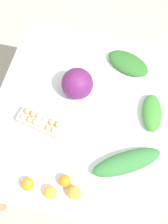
{
  "coord_description": "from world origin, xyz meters",
  "views": [
    {
      "loc": [
        -0.8,
        -0.2,
        2.36
      ],
      "look_at": [
        0.0,
        0.0,
        0.72
      ],
      "focal_mm": 50.0,
      "sensor_mm": 36.0,
      "label": 1
    }
  ],
  "objects_px": {
    "greens_bunch_kale": "(152,113)",
    "orange_3": "(65,181)",
    "cabbage_purple": "(77,84)",
    "egg_carton": "(41,123)",
    "orange_0": "(74,193)",
    "orange_2": "(28,184)",
    "greens_bunch_scallion": "(127,162)",
    "greens_bunch_beet_tops": "(128,63)",
    "orange_1": "(50,192)"
  },
  "relations": [
    {
      "from": "orange_2",
      "to": "orange_3",
      "type": "distance_m",
      "value": 0.19
    },
    {
      "from": "orange_1",
      "to": "orange_2",
      "type": "bearing_deg",
      "value": 84.57
    },
    {
      "from": "egg_carton",
      "to": "orange_1",
      "type": "bearing_deg",
      "value": -54.55
    },
    {
      "from": "greens_bunch_scallion",
      "to": "orange_0",
      "type": "height_order",
      "value": "greens_bunch_scallion"
    },
    {
      "from": "cabbage_purple",
      "to": "orange_3",
      "type": "bearing_deg",
      "value": -172.7
    },
    {
      "from": "cabbage_purple",
      "to": "egg_carton",
      "type": "bearing_deg",
      "value": 152.2
    },
    {
      "from": "greens_bunch_scallion",
      "to": "orange_2",
      "type": "relative_size",
      "value": 5.58
    },
    {
      "from": "orange_0",
      "to": "greens_bunch_scallion",
      "type": "bearing_deg",
      "value": -46.24
    },
    {
      "from": "greens_bunch_scallion",
      "to": "orange_3",
      "type": "relative_size",
      "value": 5.83
    },
    {
      "from": "orange_0",
      "to": "orange_1",
      "type": "distance_m",
      "value": 0.12
    },
    {
      "from": "egg_carton",
      "to": "orange_3",
      "type": "xyz_separation_m",
      "value": [
        -0.29,
        -0.21,
        -0.01
      ]
    },
    {
      "from": "egg_carton",
      "to": "greens_bunch_kale",
      "type": "relative_size",
      "value": 1.2
    },
    {
      "from": "cabbage_purple",
      "to": "greens_bunch_kale",
      "type": "distance_m",
      "value": 0.47
    },
    {
      "from": "cabbage_purple",
      "to": "orange_2",
      "type": "xyz_separation_m",
      "value": [
        -0.62,
        0.11,
        -0.06
      ]
    },
    {
      "from": "orange_0",
      "to": "orange_2",
      "type": "xyz_separation_m",
      "value": [
        -0.01,
        0.25,
        -0.0
      ]
    },
    {
      "from": "greens_bunch_scallion",
      "to": "orange_2",
      "type": "xyz_separation_m",
      "value": [
        -0.24,
        0.48,
        -0.01
      ]
    },
    {
      "from": "orange_3",
      "to": "egg_carton",
      "type": "bearing_deg",
      "value": 36.81
    },
    {
      "from": "greens_bunch_scallion",
      "to": "orange_0",
      "type": "relative_size",
      "value": 5.34
    },
    {
      "from": "greens_bunch_kale",
      "to": "orange_3",
      "type": "relative_size",
      "value": 3.69
    },
    {
      "from": "egg_carton",
      "to": "orange_3",
      "type": "height_order",
      "value": "egg_carton"
    },
    {
      "from": "greens_bunch_beet_tops",
      "to": "orange_3",
      "type": "height_order",
      "value": "orange_3"
    },
    {
      "from": "greens_bunch_beet_tops",
      "to": "orange_1",
      "type": "distance_m",
      "value": 0.93
    },
    {
      "from": "egg_carton",
      "to": "greens_bunch_kale",
      "type": "bearing_deg",
      "value": 31.66
    },
    {
      "from": "cabbage_purple",
      "to": "orange_1",
      "type": "distance_m",
      "value": 0.64
    },
    {
      "from": "cabbage_purple",
      "to": "orange_0",
      "type": "xyz_separation_m",
      "value": [
        -0.61,
        -0.14,
        -0.06
      ]
    },
    {
      "from": "greens_bunch_beet_tops",
      "to": "orange_3",
      "type": "distance_m",
      "value": 0.84
    },
    {
      "from": "orange_0",
      "to": "orange_3",
      "type": "relative_size",
      "value": 1.09
    },
    {
      "from": "cabbage_purple",
      "to": "greens_bunch_scallion",
      "type": "height_order",
      "value": "cabbage_purple"
    },
    {
      "from": "greens_bunch_beet_tops",
      "to": "orange_1",
      "type": "xyz_separation_m",
      "value": [
        -0.9,
        0.25,
        0.0
      ]
    },
    {
      "from": "greens_bunch_scallion",
      "to": "orange_1",
      "type": "height_order",
      "value": "greens_bunch_scallion"
    },
    {
      "from": "greens_bunch_beet_tops",
      "to": "orange_1",
      "type": "height_order",
      "value": "orange_1"
    },
    {
      "from": "greens_bunch_scallion",
      "to": "orange_3",
      "type": "bearing_deg",
      "value": 120.05
    },
    {
      "from": "cabbage_purple",
      "to": "orange_1",
      "type": "xyz_separation_m",
      "value": [
        -0.64,
        -0.02,
        -0.06
      ]
    },
    {
      "from": "cabbage_purple",
      "to": "greens_bunch_scallion",
      "type": "xyz_separation_m",
      "value": [
        -0.39,
        -0.37,
        -0.05
      ]
    },
    {
      "from": "orange_0",
      "to": "orange_1",
      "type": "xyz_separation_m",
      "value": [
        -0.03,
        0.12,
        -0.0
      ]
    },
    {
      "from": "greens_bunch_beet_tops",
      "to": "greens_bunch_kale",
      "type": "relative_size",
      "value": 1.14
    },
    {
      "from": "orange_1",
      "to": "egg_carton",
      "type": "bearing_deg",
      "value": 23.7
    },
    {
      "from": "cabbage_purple",
      "to": "egg_carton",
      "type": "height_order",
      "value": "cabbage_purple"
    },
    {
      "from": "orange_3",
      "to": "greens_bunch_scallion",
      "type": "bearing_deg",
      "value": -59.95
    },
    {
      "from": "egg_carton",
      "to": "orange_2",
      "type": "relative_size",
      "value": 4.22
    },
    {
      "from": "greens_bunch_beet_tops",
      "to": "orange_2",
      "type": "relative_size",
      "value": 4.01
    },
    {
      "from": "greens_bunch_scallion",
      "to": "orange_3",
      "type": "distance_m",
      "value": 0.35
    },
    {
      "from": "greens_bunch_beet_tops",
      "to": "greens_bunch_scallion",
      "type": "bearing_deg",
      "value": -170.8
    },
    {
      "from": "cabbage_purple",
      "to": "orange_2",
      "type": "height_order",
      "value": "cabbage_purple"
    },
    {
      "from": "orange_2",
      "to": "orange_3",
      "type": "height_order",
      "value": "orange_2"
    },
    {
      "from": "egg_carton",
      "to": "greens_bunch_scallion",
      "type": "xyz_separation_m",
      "value": [
        -0.11,
        -0.51,
        -0.0
      ]
    },
    {
      "from": "greens_bunch_kale",
      "to": "orange_3",
      "type": "xyz_separation_m",
      "value": [
        -0.51,
        0.39,
        -0.0
      ]
    },
    {
      "from": "orange_1",
      "to": "greens_bunch_scallion",
      "type": "bearing_deg",
      "value": -54.85
    },
    {
      "from": "orange_0",
      "to": "greens_bunch_kale",
      "type": "bearing_deg",
      "value": -30.18
    },
    {
      "from": "orange_1",
      "to": "orange_2",
      "type": "distance_m",
      "value": 0.13
    }
  ]
}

